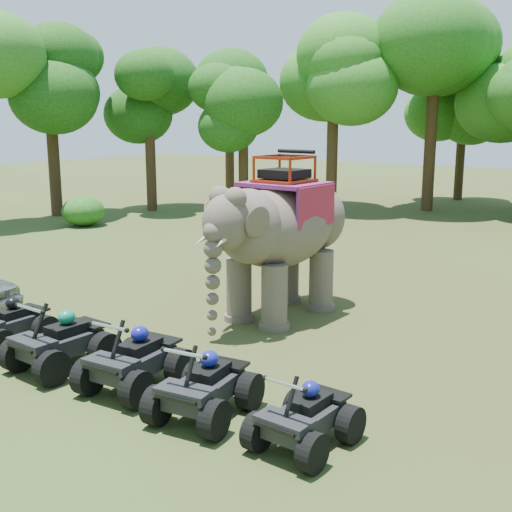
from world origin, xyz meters
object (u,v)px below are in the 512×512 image
object	(u,v)px
elephant	(282,235)
atv_2	(134,352)
atv_3	(204,378)
atv_4	(305,408)
atv_0	(7,317)
atv_1	(60,334)

from	to	relation	value
elephant	atv_2	distance (m)	5.35
atv_2	atv_3	xyz separation A→B (m)	(1.71, -0.09, -0.03)
atv_2	atv_4	bearing A→B (deg)	-5.48
atv_0	atv_4	xyz separation A→B (m)	(7.29, 0.11, -0.04)
elephant	atv_3	xyz separation A→B (m)	(2.13, -5.27, -1.32)
elephant	atv_4	distance (m)	6.60
elephant	atv_0	xyz separation A→B (m)	(-3.36, -5.24, -1.34)
atv_1	atv_4	world-z (taller)	atv_1
elephant	atv_0	size ratio (longest dim) A/B	2.76
elephant	atv_2	size ratio (longest dim) A/B	2.55
atv_1	atv_4	xyz separation A→B (m)	(5.34, 0.24, -0.10)
atv_1	atv_4	bearing A→B (deg)	3.64
atv_4	elephant	bearing A→B (deg)	128.77
elephant	atv_1	distance (m)	5.69
atv_0	atv_3	bearing A→B (deg)	-2.62
elephant	atv_1	bearing A→B (deg)	-103.46
elephant	atv_4	world-z (taller)	elephant
atv_2	atv_4	world-z (taller)	atv_2
atv_0	elephant	bearing A→B (deg)	55.04
atv_1	atv_2	size ratio (longest dim) A/B	1.01
elephant	atv_3	world-z (taller)	elephant
atv_0	atv_1	size ratio (longest dim) A/B	0.91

